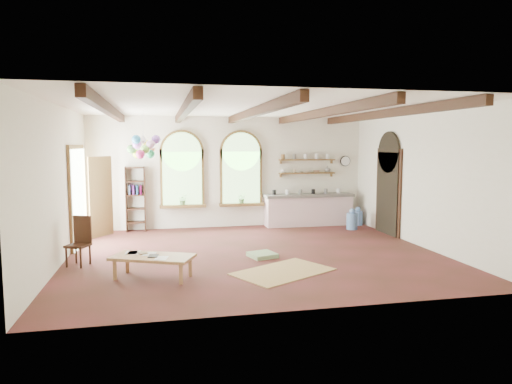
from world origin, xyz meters
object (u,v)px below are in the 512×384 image
object	(u,v)px
coffee_table	(153,258)
kitchen_counter	(308,209)
side_chair	(79,251)
balloon_cluster	(144,147)

from	to	relation	value
coffee_table	kitchen_counter	bearing A→B (deg)	45.68
side_chair	balloon_cluster	bearing A→B (deg)	60.80
side_chair	balloon_cluster	distance (m)	3.28
kitchen_counter	coffee_table	world-z (taller)	kitchen_counter
kitchen_counter	side_chair	distance (m)	6.85
coffee_table	side_chair	size ratio (longest dim) A/B	1.62
kitchen_counter	coffee_table	xyz separation A→B (m)	(-4.49, -4.59, -0.11)
kitchen_counter	coffee_table	bearing A→B (deg)	-134.32
balloon_cluster	coffee_table	bearing A→B (deg)	-86.40
kitchen_counter	balloon_cluster	distance (m)	5.20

